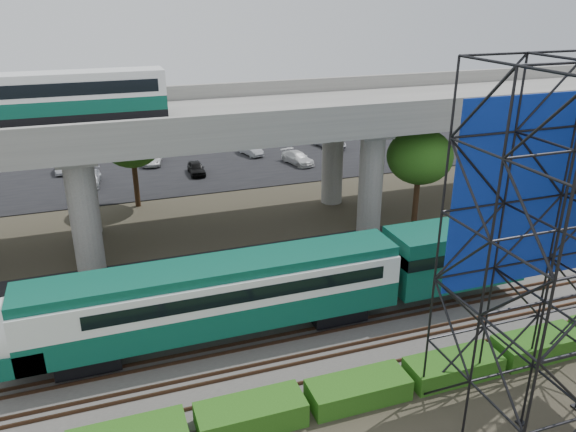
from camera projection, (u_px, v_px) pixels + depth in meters
name	position (u px, v px, depth m)	size (l,w,h in m)	color
ground	(303.00, 350.00, 28.80)	(140.00, 140.00, 0.00)	#474233
ballast_bed	(290.00, 328.00, 30.51)	(90.00, 12.00, 0.20)	slate
service_road	(248.00, 262.00, 37.97)	(90.00, 5.00, 0.08)	black
parking_lot	(188.00, 166.00, 58.53)	(90.00, 18.00, 0.08)	black
harbor_water	(160.00, 123.00, 77.78)	(140.00, 40.00, 0.03)	#4A5F7A
rail_tracks	(290.00, 325.00, 30.44)	(90.00, 9.52, 0.16)	#472D1E
commuter_train	(258.00, 288.00, 28.93)	(29.30, 3.06, 4.30)	black
overpass	(214.00, 127.00, 39.49)	(80.00, 12.00, 12.40)	#9E9B93
hedge_strip	(358.00, 389.00, 25.14)	(34.60, 1.80, 1.20)	#234F12
trees	(161.00, 167.00, 39.42)	(40.94, 16.94, 7.69)	#382314
parked_cars	(203.00, 160.00, 58.35)	(38.41, 9.82, 1.28)	silver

